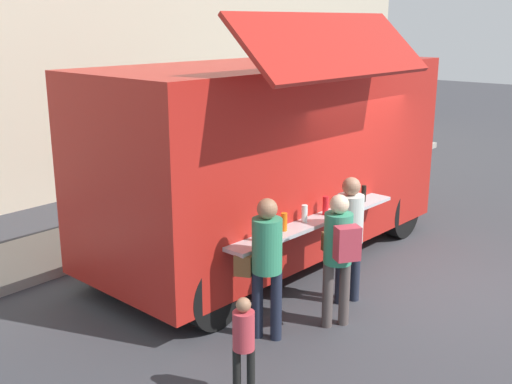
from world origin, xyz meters
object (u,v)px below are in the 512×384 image
customer_mid_with_backpack (339,248)px  food_truck_main (271,155)px  customer_front_ordering (349,230)px  customer_rear_waiting (266,257)px  trash_bin (296,165)px  child_near_queue (244,338)px

customer_mid_with_backpack → food_truck_main: bearing=1.5°
customer_front_ordering → customer_rear_waiting: 1.46m
customer_front_ordering → customer_rear_waiting: bearing=108.6°
trash_bin → food_truck_main: bearing=-148.3°
food_truck_main → customer_mid_with_backpack: 2.53m
customer_mid_with_backpack → customer_rear_waiting: 0.92m
trash_bin → customer_rear_waiting: customer_rear_waiting is taller
trash_bin → child_near_queue: bearing=-146.7°
trash_bin → customer_front_ordering: size_ratio=0.58×
customer_front_ordering → food_truck_main: bearing=7.1°
trash_bin → customer_mid_with_backpack: 6.72m
customer_rear_waiting → child_near_queue: size_ratio=1.60×
customer_front_ordering → customer_mid_with_backpack: bearing=139.8°
food_truck_main → customer_rear_waiting: 2.69m
food_truck_main → trash_bin: (3.76, 2.32, -1.15)m
food_truck_main → trash_bin: 4.57m
customer_mid_with_backpack → child_near_queue: size_ratio=1.56×
customer_front_ordering → customer_rear_waiting: size_ratio=1.00×
food_truck_main → child_near_queue: 3.95m
food_truck_main → customer_front_ordering: (-0.62, -1.79, -0.63)m
customer_mid_with_backpack → child_near_queue: bearing=126.7°
customer_rear_waiting → food_truck_main: bearing=12.4°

